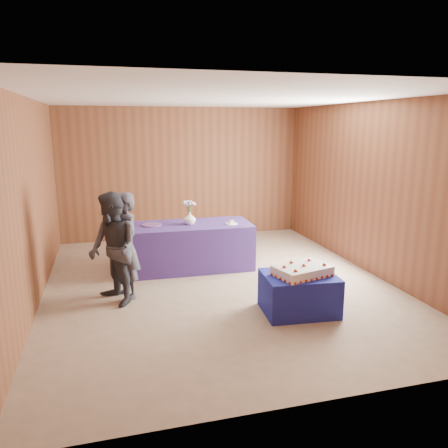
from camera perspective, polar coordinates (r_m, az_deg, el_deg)
name	(u,v)px	position (r m, az deg, el deg)	size (l,w,h in m)	color
ground	(218,284)	(6.62, -0.73, -7.86)	(6.00, 6.00, 0.00)	gray
room_shell	(218,164)	(6.22, -0.78, 7.88)	(5.04, 6.04, 2.72)	brown
cake_table	(299,293)	(5.69, 9.75, -8.91)	(0.90, 0.70, 0.50)	#1B1D98
serving_table	(190,246)	(7.27, -4.41, -2.90)	(2.00, 0.90, 0.75)	#4B2E80
sheet_cake	(302,271)	(5.57, 10.17, -6.01)	(0.80, 0.64, 0.16)	white
vase	(190,218)	(7.14, -4.51, 0.77)	(0.20, 0.20, 0.21)	white
flower_spray	(189,203)	(7.09, -4.55, 2.69)	(0.22, 0.22, 0.17)	#366227
platter	(152,225)	(7.15, -9.42, -0.12)	(0.32, 0.32, 0.02)	#68458B
plate	(231,224)	(7.16, 0.98, 0.04)	(0.20, 0.20, 0.01)	white
cake_slice	(231,222)	(7.15, 0.98, 0.31)	(0.07, 0.07, 0.08)	white
knife	(237,226)	(7.01, 1.75, -0.28)	(0.26, 0.02, 0.00)	silver
guest_left	(126,246)	(6.09, -12.74, -2.82)	(0.53, 0.35, 1.46)	#3B3A45
guest_right	(113,249)	(5.89, -14.27, -3.20)	(0.73, 0.57, 1.51)	#31323B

